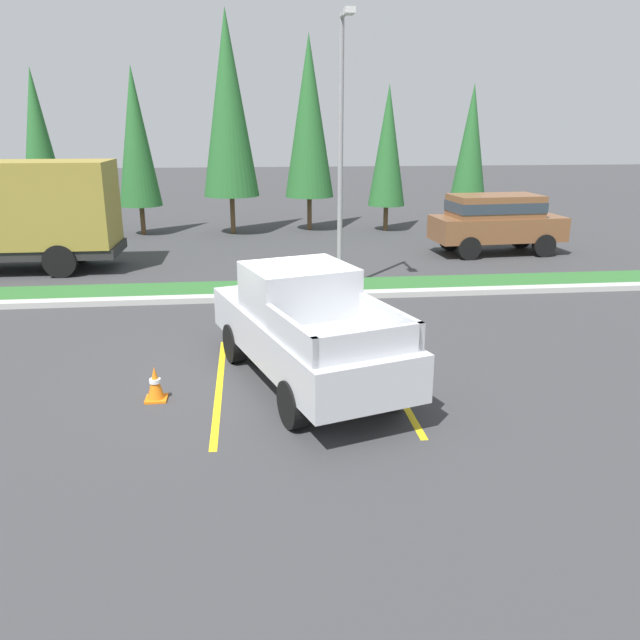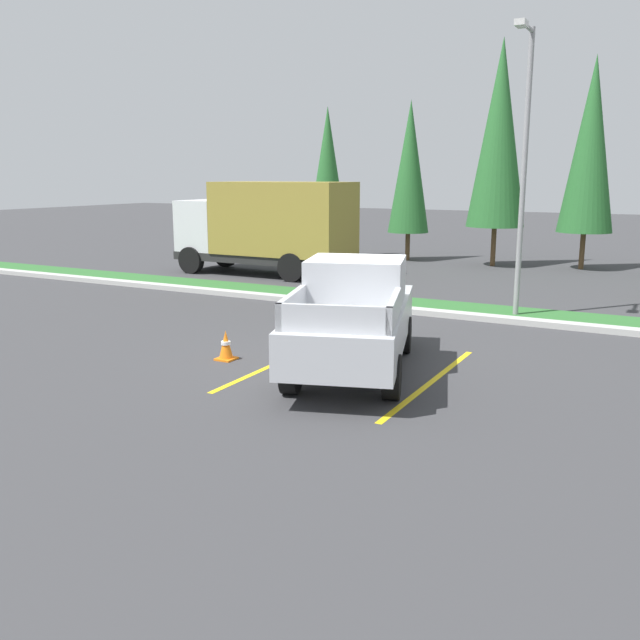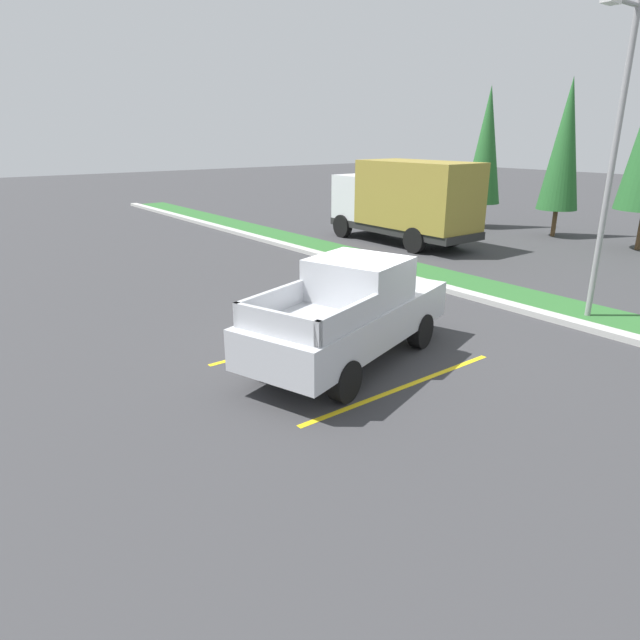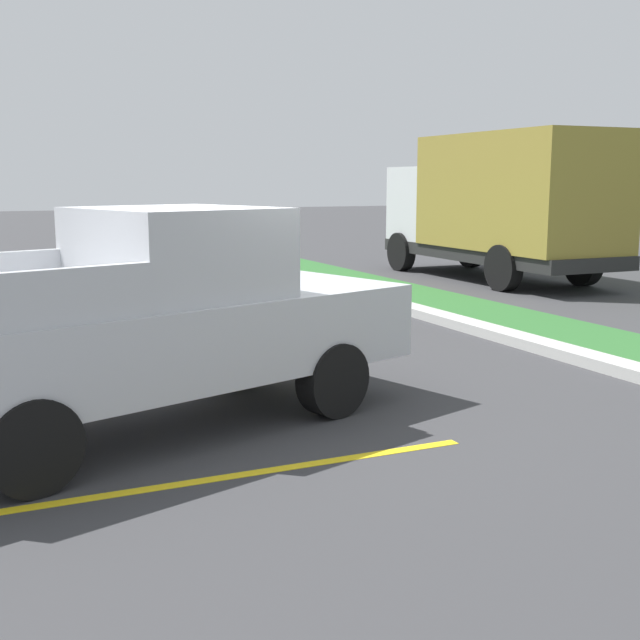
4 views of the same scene
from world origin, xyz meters
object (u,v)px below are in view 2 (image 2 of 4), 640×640
(cypress_tree_left_inner, at_px, (410,167))
(cypress_tree_right_inner, at_px, (590,145))
(cargo_truck_distant, at_px, (268,225))
(street_light, at_px, (524,155))
(traffic_cone, at_px, (226,346))
(pickup_truck_main, at_px, (354,316))
(cypress_tree_center, at_px, (499,134))
(cypress_tree_leftmost, at_px, (328,170))

(cypress_tree_left_inner, height_order, cypress_tree_right_inner, cypress_tree_right_inner)
(cargo_truck_distant, xyz_separation_m, cypress_tree_left_inner, (2.95, 6.64, 2.12))
(street_light, xyz_separation_m, traffic_cone, (-4.14, -6.97, -3.83))
(cypress_tree_left_inner, xyz_separation_m, traffic_cone, (2.78, -17.29, -3.67))
(pickup_truck_main, distance_m, cypress_tree_left_inner, 17.84)
(street_light, height_order, traffic_cone, street_light)
(cypress_tree_left_inner, relative_size, cypress_tree_center, 0.76)
(cypress_tree_center, bearing_deg, cypress_tree_left_inner, 177.57)
(pickup_truck_main, relative_size, cypress_tree_left_inner, 0.82)
(cypress_tree_right_inner, bearing_deg, street_light, -90.98)
(pickup_truck_main, xyz_separation_m, street_light, (1.57, 6.44, 3.08))
(traffic_cone, bearing_deg, cargo_truck_distant, 118.29)
(cargo_truck_distant, relative_size, traffic_cone, 11.34)
(street_light, distance_m, cypress_tree_right_inner, 10.83)
(traffic_cone, bearing_deg, cypress_tree_left_inner, 99.14)
(cypress_tree_left_inner, height_order, cypress_tree_center, cypress_tree_center)
(cypress_tree_left_inner, distance_m, cypress_tree_right_inner, 7.17)
(cargo_truck_distant, bearing_deg, street_light, -20.43)
(cargo_truck_distant, distance_m, street_light, 10.78)
(pickup_truck_main, distance_m, cargo_truck_distant, 13.12)
(cypress_tree_leftmost, relative_size, cypress_tree_left_inner, 0.98)
(street_light, bearing_deg, cargo_truck_distant, 159.57)
(cypress_tree_leftmost, bearing_deg, cypress_tree_left_inner, 8.19)
(cypress_tree_center, bearing_deg, traffic_cone, -93.31)
(cypress_tree_right_inner, bearing_deg, cargo_truck_distant, -144.67)
(cypress_tree_leftmost, height_order, cypress_tree_left_inner, cypress_tree_left_inner)
(pickup_truck_main, xyz_separation_m, traffic_cone, (-2.57, -0.53, -0.75))
(pickup_truck_main, height_order, street_light, street_light)
(street_light, bearing_deg, traffic_cone, -120.72)
(pickup_truck_main, relative_size, cargo_truck_distant, 0.81)
(street_light, xyz_separation_m, cypress_tree_right_inner, (0.18, 10.81, 0.63))
(cargo_truck_distant, height_order, cypress_tree_leftmost, cypress_tree_leftmost)
(cypress_tree_leftmost, height_order, cypress_tree_right_inner, cypress_tree_right_inner)
(street_light, relative_size, traffic_cone, 11.89)
(pickup_truck_main, relative_size, cypress_tree_right_inner, 0.69)
(street_light, height_order, cypress_tree_left_inner, street_light)
(pickup_truck_main, bearing_deg, cypress_tree_left_inner, 107.71)
(cypress_tree_right_inner, relative_size, traffic_cone, 13.44)
(cypress_tree_left_inner, xyz_separation_m, cypress_tree_right_inner, (7.11, 0.49, 0.78))
(cargo_truck_distant, relative_size, cypress_tree_center, 0.77)
(pickup_truck_main, bearing_deg, traffic_cone, -168.35)
(pickup_truck_main, relative_size, traffic_cone, 9.24)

